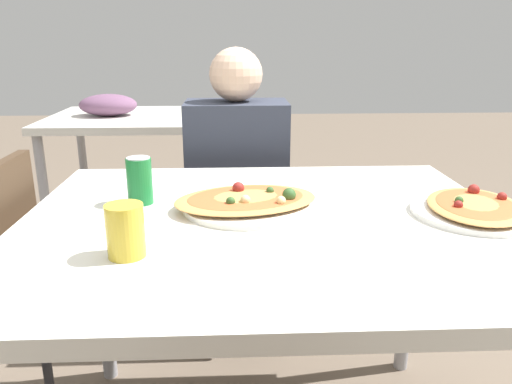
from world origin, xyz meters
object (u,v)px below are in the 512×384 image
(pizza_main, at_px, (246,201))
(pizza_second, at_px, (475,208))
(person_seated, at_px, (237,175))
(chair_far_seated, at_px, (237,210))
(drink_glass, at_px, (125,231))
(soda_can, at_px, (140,181))
(dining_table, at_px, (266,245))

(pizza_main, bearing_deg, pizza_second, -7.74)
(person_seated, relative_size, pizza_main, 2.79)
(chair_far_seated, distance_m, person_seated, 0.21)
(drink_glass, bearing_deg, pizza_second, 14.25)
(soda_can, height_order, pizza_second, soda_can)
(dining_table, bearing_deg, soda_can, 158.23)
(dining_table, bearing_deg, pizza_main, 121.12)
(person_seated, height_order, soda_can, person_seated)
(pizza_second, bearing_deg, dining_table, 179.89)
(soda_can, bearing_deg, dining_table, -21.77)
(pizza_main, bearing_deg, soda_can, 169.06)
(dining_table, relative_size, chair_far_seated, 1.34)
(person_seated, bearing_deg, pizza_main, 91.79)
(person_seated, height_order, pizza_second, person_seated)
(person_seated, height_order, pizza_main, person_seated)
(dining_table, xyz_separation_m, drink_glass, (-0.29, -0.21, 0.13))
(soda_can, bearing_deg, pizza_second, -8.81)
(dining_table, distance_m, drink_glass, 0.38)
(pizza_main, bearing_deg, dining_table, -58.88)
(pizza_main, distance_m, pizza_second, 0.57)
(person_seated, bearing_deg, chair_far_seated, -90.00)
(dining_table, xyz_separation_m, person_seated, (-0.07, 0.71, -0.01))
(chair_far_seated, distance_m, drink_glass, 1.11)
(chair_far_seated, bearing_deg, pizza_main, 91.52)
(chair_far_seated, height_order, pizza_second, chair_far_seated)
(soda_can, height_order, drink_glass, soda_can)
(pizza_main, bearing_deg, drink_glass, -131.20)
(soda_can, distance_m, drink_glass, 0.34)
(person_seated, bearing_deg, dining_table, 95.27)
(chair_far_seated, bearing_deg, drink_glass, 77.55)
(pizza_main, xyz_separation_m, soda_can, (-0.28, 0.05, 0.04))
(dining_table, distance_m, pizza_main, 0.13)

